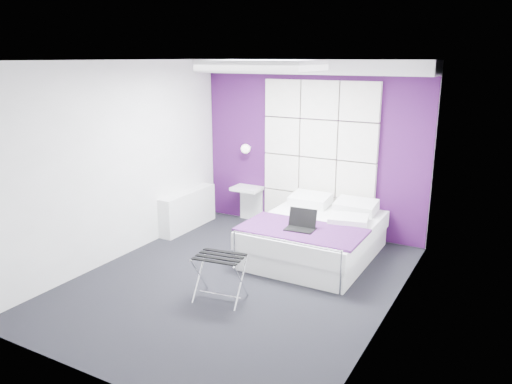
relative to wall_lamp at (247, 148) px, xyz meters
The scene contains 15 objects.
floor 2.61m from the wall_lamp, 62.99° to the right, with size 4.40×4.40×0.00m, color black.
ceiling 2.69m from the wall_lamp, 62.99° to the right, with size 4.40×4.40×0.00m, color white.
wall_back 1.06m from the wall_lamp, ahead, with size 3.60×3.60×0.00m, color silver.
wall_left 2.19m from the wall_lamp, 110.01° to the right, with size 4.40×4.40×0.00m, color silver.
wall_right 3.52m from the wall_lamp, 35.86° to the right, with size 4.40×4.40×0.00m, color silver.
accent_wall 1.06m from the wall_lamp, ahead, with size 3.58×0.02×2.58m, color #3F114A.
soffit 1.66m from the wall_lamp, ahead, with size 3.58×0.50×0.20m, color white.
headboard 1.20m from the wall_lamp, ahead, with size 1.80×0.08×2.30m, color silver, non-canonical shape.
skylight 2.24m from the wall_lamp, 54.28° to the right, with size 1.36×0.86×0.12m, color white, non-canonical shape.
wall_lamp is the anchor object (origin of this frame).
radiator 1.35m from the wall_lamp, 130.10° to the right, with size 0.22×1.20×0.60m, color white.
bed 2.02m from the wall_lamp, 28.90° to the right, with size 1.57×1.89×0.67m.
nightstand 0.65m from the wall_lamp, 55.91° to the right, with size 0.46×0.36×0.05m, color white.
luggage_rack 2.95m from the wall_lamp, 66.21° to the right, with size 0.53×0.39×0.52m.
laptop 2.13m from the wall_lamp, 40.16° to the right, with size 0.36×0.26×0.26m.
Camera 1 is at (2.90, -4.76, 2.64)m, focal length 35.00 mm.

